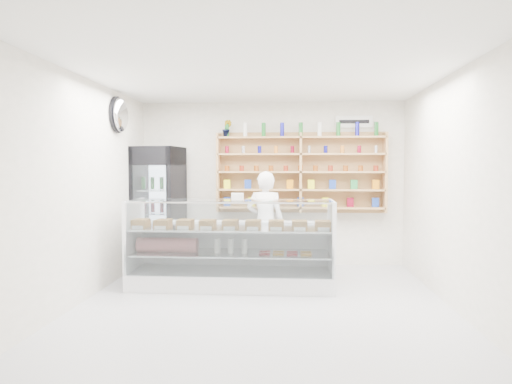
{
  "coord_description": "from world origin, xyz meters",
  "views": [
    {
      "loc": [
        0.31,
        -5.39,
        1.67
      ],
      "look_at": [
        -0.15,
        0.9,
        1.33
      ],
      "focal_mm": 32.0,
      "sensor_mm": 36.0,
      "label": 1
    }
  ],
  "objects": [
    {
      "name": "display_counter",
      "position": [
        -0.49,
        0.89,
        0.34
      ],
      "size": [
        2.82,
        0.84,
        1.23
      ],
      "color": "white",
      "rests_on": "floor"
    },
    {
      "name": "room",
      "position": [
        0.0,
        0.0,
        1.4
      ],
      "size": [
        5.0,
        5.0,
        5.0
      ],
      "color": "#AFAFB4",
      "rests_on": "ground"
    },
    {
      "name": "drinks_cooler",
      "position": [
        -1.85,
        2.0,
        1.01
      ],
      "size": [
        0.82,
        0.8,
        2.01
      ],
      "rotation": [
        0.0,
        0.0,
        -0.14
      ],
      "color": "black",
      "rests_on": "floor"
    },
    {
      "name": "potted_plant",
      "position": [
        -0.75,
        2.34,
        2.34
      ],
      "size": [
        0.17,
        0.14,
        0.29
      ],
      "primitive_type": "imported",
      "rotation": [
        0.0,
        0.0,
        -0.09
      ],
      "color": "#1E6626",
      "rests_on": "wall_shelving"
    },
    {
      "name": "shop_worker",
      "position": [
        -0.06,
        1.68,
        0.81
      ],
      "size": [
        0.63,
        0.46,
        1.62
      ],
      "primitive_type": "imported",
      "rotation": [
        0.0,
        0.0,
        3.02
      ],
      "color": "white",
      "rests_on": "floor"
    },
    {
      "name": "security_mirror",
      "position": [
        -2.17,
        1.2,
        2.45
      ],
      "size": [
        0.15,
        0.5,
        0.5
      ],
      "primitive_type": "ellipsoid",
      "color": "silver",
      "rests_on": "left_wall"
    },
    {
      "name": "wall_sign",
      "position": [
        1.4,
        2.47,
        2.45
      ],
      "size": [
        0.62,
        0.03,
        0.2
      ],
      "primitive_type": "cube",
      "color": "white",
      "rests_on": "back_wall"
    },
    {
      "name": "wall_shelving",
      "position": [
        0.5,
        2.34,
        1.59
      ],
      "size": [
        2.84,
        0.28,
        1.33
      ],
      "color": "tan",
      "rests_on": "back_wall"
    }
  ]
}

